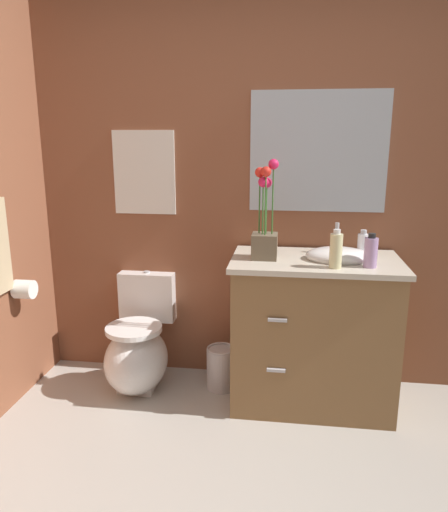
{
  "coord_description": "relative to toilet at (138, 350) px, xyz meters",
  "views": [
    {
      "loc": [
        0.09,
        -1.23,
        1.54
      ],
      "look_at": [
        -0.26,
        1.35,
        0.89
      ],
      "focal_mm": 33.74,
      "sensor_mm": 36.0,
      "label": 1
    }
  ],
  "objects": [
    {
      "name": "wall_back",
      "position": [
        1.01,
        0.3,
        1.01
      ],
      "size": [
        4.61,
        0.05,
        2.5
      ],
      "primitive_type": "cube",
      "color": "brown",
      "rests_on": "ground_plane"
    },
    {
      "name": "toilet",
      "position": [
        0.0,
        0.0,
        0.0
      ],
      "size": [
        0.38,
        0.59,
        0.69
      ],
      "color": "white",
      "rests_on": "ground_plane"
    },
    {
      "name": "flower_vase",
      "position": [
        0.77,
        -0.05,
        0.8
      ],
      "size": [
        0.14,
        0.14,
        0.55
      ],
      "color": "brown",
      "rests_on": "vanity_cabinet"
    },
    {
      "name": "wall_poster",
      "position": [
        -0.0,
        0.27,
        1.08
      ],
      "size": [
        0.39,
        0.01,
        0.52
      ],
      "primitive_type": "cube",
      "color": "silver"
    },
    {
      "name": "toilet_paper_roll",
      "position": [
        -0.6,
        -0.2,
        0.44
      ],
      "size": [
        0.11,
        0.11,
        0.11
      ],
      "primitive_type": "cylinder",
      "rotation": [
        0.0,
        1.57,
        0.0
      ],
      "color": "white"
    },
    {
      "name": "wall_mirror",
      "position": [
        1.06,
        0.27,
        1.21
      ],
      "size": [
        0.8,
        0.01,
        0.7
      ],
      "primitive_type": "cube",
      "color": "#B2BCC6"
    },
    {
      "name": "soap_bottle",
      "position": [
        1.32,
        0.03,
        0.7
      ],
      "size": [
        0.06,
        0.06,
        0.16
      ],
      "color": "white",
      "rests_on": "vanity_cabinet"
    },
    {
      "name": "lotion_bottle",
      "position": [
        1.33,
        -0.16,
        0.71
      ],
      "size": [
        0.07,
        0.07,
        0.18
      ],
      "color": "#B28CBF",
      "rests_on": "vanity_cabinet"
    },
    {
      "name": "trash_bin",
      "position": [
        0.51,
        0.05,
        -0.11
      ],
      "size": [
        0.18,
        0.18,
        0.27
      ],
      "color": "#B7B7BC",
      "rests_on": "ground_plane"
    },
    {
      "name": "hand_wash_bottle",
      "position": [
        1.15,
        -0.2,
        0.73
      ],
      "size": [
        0.07,
        0.07,
        0.2
      ],
      "color": "beige",
      "rests_on": "vanity_cabinet"
    },
    {
      "name": "vanity_cabinet",
      "position": [
        1.06,
        -0.03,
        0.21
      ],
      "size": [
        0.94,
        0.56,
        1.06
      ],
      "color": "brown",
      "rests_on": "ground_plane"
    }
  ]
}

